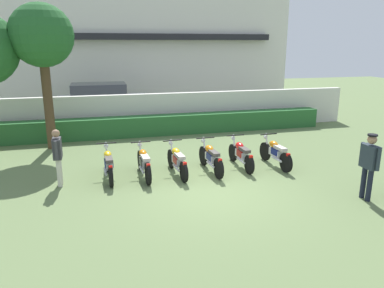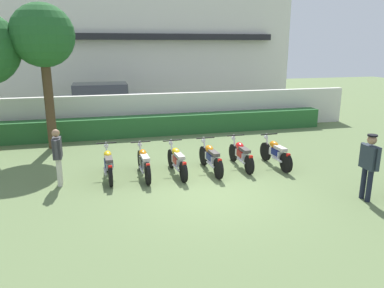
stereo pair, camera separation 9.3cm
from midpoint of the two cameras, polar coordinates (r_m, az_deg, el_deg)
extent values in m
plane|color=#607547|center=(10.00, 2.63, -7.39)|extent=(60.00, 60.00, 0.00)
cube|color=silver|center=(25.91, -8.92, 15.00)|extent=(19.20, 6.00, 7.71)
cube|color=black|center=(22.69, -8.04, 16.02)|extent=(16.13, 0.50, 0.36)
cube|color=silver|center=(16.79, -5.00, 4.87)|extent=(18.24, 0.30, 1.71)
cube|color=#28602D|center=(16.19, -4.54, 2.95)|extent=(14.60, 0.70, 0.85)
cube|color=silver|center=(19.77, -13.53, 5.72)|extent=(4.52, 1.89, 1.00)
cube|color=#2D333D|center=(19.66, -14.27, 8.06)|extent=(2.72, 1.73, 0.65)
cylinder|color=black|center=(20.82, -9.17, 5.29)|extent=(0.68, 0.23, 0.68)
cylinder|color=black|center=(19.01, -8.64, 4.38)|extent=(0.68, 0.23, 0.68)
cylinder|color=black|center=(20.79, -17.87, 4.74)|extent=(0.68, 0.23, 0.68)
cylinder|color=black|center=(18.97, -18.16, 3.78)|extent=(0.68, 0.23, 0.68)
cylinder|color=#4C3823|center=(14.76, -21.37, 5.69)|extent=(0.34, 0.34, 3.34)
sphere|color=#235B28|center=(14.61, -22.32, 15.21)|extent=(2.24, 2.24, 2.24)
cylinder|color=black|center=(11.76, -13.15, -2.67)|extent=(0.11, 0.62, 0.62)
cylinder|color=black|center=(10.51, -12.62, -4.80)|extent=(0.11, 0.62, 0.62)
cube|color=silver|center=(11.04, -12.92, -3.02)|extent=(0.22, 0.61, 0.22)
ellipsoid|color=yellow|center=(11.13, -13.06, -1.63)|extent=(0.24, 0.45, 0.22)
cube|color=#4C4742|center=(10.76, -12.89, -2.33)|extent=(0.22, 0.53, 0.10)
cube|color=red|center=(10.32, -12.66, -3.52)|extent=(0.10, 0.08, 0.08)
cylinder|color=silver|center=(11.59, -13.21, -1.30)|extent=(0.06, 0.23, 0.65)
cylinder|color=black|center=(11.41, -13.27, 0.12)|extent=(0.60, 0.06, 0.04)
sphere|color=silver|center=(11.64, -13.30, -0.30)|extent=(0.14, 0.14, 0.14)
cylinder|color=silver|center=(10.84, -13.41, -4.12)|extent=(0.09, 0.55, 0.07)
cube|color=navy|center=(10.98, -12.92, -2.85)|extent=(0.25, 0.37, 0.20)
cylinder|color=black|center=(11.68, -8.16, -2.52)|extent=(0.12, 0.63, 0.63)
cylinder|color=black|center=(10.48, -7.03, -4.56)|extent=(0.12, 0.63, 0.63)
cube|color=silver|center=(10.98, -7.61, -2.82)|extent=(0.22, 0.61, 0.22)
ellipsoid|color=orange|center=(11.08, -7.80, -1.43)|extent=(0.24, 0.45, 0.22)
cube|color=beige|center=(10.70, -7.44, -2.12)|extent=(0.22, 0.53, 0.10)
cube|color=red|center=(10.29, -6.98, -3.28)|extent=(0.10, 0.08, 0.08)
cylinder|color=silver|center=(11.50, -8.14, -1.13)|extent=(0.06, 0.23, 0.65)
cylinder|color=black|center=(11.33, -8.13, 0.30)|extent=(0.60, 0.06, 0.04)
sphere|color=silver|center=(11.56, -8.27, -0.12)|extent=(0.14, 0.14, 0.14)
cylinder|color=silver|center=(10.77, -7.99, -3.93)|extent=(0.09, 0.55, 0.07)
cube|color=black|center=(10.92, -7.57, -2.65)|extent=(0.25, 0.37, 0.20)
cylinder|color=black|center=(11.82, -3.45, -2.25)|extent=(0.13, 0.60, 0.60)
cylinder|color=black|center=(10.59, -1.52, -4.32)|extent=(0.13, 0.60, 0.60)
cube|color=silver|center=(11.11, -2.47, -2.57)|extent=(0.24, 0.61, 0.22)
ellipsoid|color=yellow|center=(11.20, -2.73, -1.20)|extent=(0.25, 0.45, 0.22)
cube|color=#B2ADA3|center=(10.84, -2.14, -1.86)|extent=(0.23, 0.53, 0.10)
cube|color=red|center=(10.41, -1.37, -3.04)|extent=(0.11, 0.09, 0.08)
cylinder|color=silver|center=(11.65, -3.35, -0.88)|extent=(0.07, 0.23, 0.65)
cylinder|color=black|center=(11.48, -3.26, 0.54)|extent=(0.60, 0.08, 0.04)
sphere|color=silver|center=(11.70, -3.51, 0.11)|extent=(0.14, 0.14, 0.14)
cylinder|color=silver|center=(10.89, -2.70, -3.66)|extent=(0.11, 0.55, 0.07)
cube|color=#A51414|center=(11.05, -2.40, -2.40)|extent=(0.26, 0.38, 0.20)
cylinder|color=black|center=(12.06, 1.54, -1.81)|extent=(0.12, 0.63, 0.63)
cylinder|color=black|center=(10.86, 3.88, -3.78)|extent=(0.12, 0.63, 0.63)
cube|color=silver|center=(11.37, 2.74, -2.10)|extent=(0.23, 0.61, 0.22)
ellipsoid|color=orange|center=(11.45, 2.46, -0.76)|extent=(0.24, 0.45, 0.22)
cube|color=#4C4742|center=(11.10, 3.17, -1.39)|extent=(0.23, 0.53, 0.10)
cube|color=red|center=(10.68, 4.10, -2.52)|extent=(0.10, 0.08, 0.08)
cylinder|color=silver|center=(11.89, 1.69, -0.45)|extent=(0.06, 0.23, 0.65)
cylinder|color=black|center=(11.73, 1.85, 0.94)|extent=(0.60, 0.07, 0.04)
sphere|color=silver|center=(11.95, 1.53, 0.51)|extent=(0.14, 0.14, 0.14)
cylinder|color=silver|center=(11.14, 2.60, -3.15)|extent=(0.10, 0.55, 0.07)
cube|color=navy|center=(11.31, 2.83, -1.92)|extent=(0.26, 0.37, 0.20)
cylinder|color=black|center=(12.55, 6.09, -1.32)|extent=(0.10, 0.58, 0.58)
cylinder|color=black|center=(11.37, 8.56, -3.15)|extent=(0.10, 0.58, 0.58)
cube|color=silver|center=(11.87, 7.38, -1.57)|extent=(0.21, 0.60, 0.22)
ellipsoid|color=red|center=(11.96, 7.10, -0.29)|extent=(0.23, 0.44, 0.22)
cube|color=#4C4742|center=(11.61, 7.85, -0.89)|extent=(0.21, 0.52, 0.10)
cube|color=red|center=(11.20, 8.82, -1.94)|extent=(0.10, 0.08, 0.08)
cylinder|color=silver|center=(12.38, 6.28, -0.01)|extent=(0.05, 0.23, 0.65)
cylinder|color=black|center=(12.22, 6.48, 1.33)|extent=(0.60, 0.04, 0.04)
sphere|color=silver|center=(12.44, 6.12, 0.92)|extent=(0.14, 0.14, 0.14)
cylinder|color=silver|center=(11.64, 7.29, -2.56)|extent=(0.08, 0.55, 0.07)
cube|color=#A51414|center=(11.81, 7.48, -1.40)|extent=(0.24, 0.36, 0.20)
cylinder|color=black|center=(12.79, 10.97, -1.11)|extent=(0.12, 0.62, 0.62)
cylinder|color=black|center=(11.72, 14.01, -2.79)|extent=(0.12, 0.62, 0.62)
cube|color=silver|center=(12.17, 12.58, -1.31)|extent=(0.23, 0.61, 0.22)
ellipsoid|color=orange|center=(12.24, 12.25, -0.06)|extent=(0.24, 0.45, 0.22)
cube|color=beige|center=(11.92, 13.20, -0.63)|extent=(0.23, 0.53, 0.10)
cube|color=red|center=(11.56, 14.36, -1.61)|extent=(0.10, 0.09, 0.08)
cylinder|color=silver|center=(12.63, 11.24, 0.17)|extent=(0.06, 0.23, 0.65)
cylinder|color=black|center=(12.47, 11.51, 1.49)|extent=(0.60, 0.07, 0.04)
sphere|color=silver|center=(12.68, 11.04, 1.08)|extent=(0.14, 0.14, 0.14)
cylinder|color=silver|center=(11.94, 12.65, -2.28)|extent=(0.10, 0.55, 0.07)
cube|color=navy|center=(12.11, 12.72, -1.14)|extent=(0.26, 0.37, 0.20)
cylinder|color=beige|center=(11.06, -19.89, -3.87)|extent=(0.13, 0.13, 0.79)
cylinder|color=beige|center=(10.87, -19.97, -4.21)|extent=(0.13, 0.13, 0.79)
cube|color=#38383D|center=(10.77, -20.25, -0.63)|extent=(0.22, 0.46, 0.56)
cylinder|color=#38383D|center=(11.04, -20.13, -0.18)|extent=(0.09, 0.09, 0.53)
cylinder|color=#38383D|center=(10.50, -20.38, -0.96)|extent=(0.09, 0.09, 0.53)
sphere|color=#9E7556|center=(10.67, -20.45, 1.53)|extent=(0.21, 0.21, 0.21)
cylinder|color=black|center=(10.28, 25.37, -5.76)|extent=(0.13, 0.13, 0.83)
cylinder|color=black|center=(10.44, 24.61, -5.36)|extent=(0.13, 0.13, 0.83)
cube|color=#28333D|center=(10.15, 25.43, -1.78)|extent=(0.22, 0.49, 0.59)
cylinder|color=#28333D|center=(9.93, 26.50, -2.16)|extent=(0.09, 0.09, 0.56)
cylinder|color=#28333D|center=(10.36, 24.42, -1.26)|extent=(0.09, 0.09, 0.56)
sphere|color=#9E7556|center=(10.04, 25.71, 0.62)|extent=(0.23, 0.23, 0.23)
cylinder|color=black|center=(10.01, 25.78, 1.24)|extent=(0.24, 0.24, 0.04)
camera|label=1|loc=(0.05, -90.23, -0.06)|focal=34.70mm
camera|label=2|loc=(0.05, 89.77, 0.06)|focal=34.70mm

